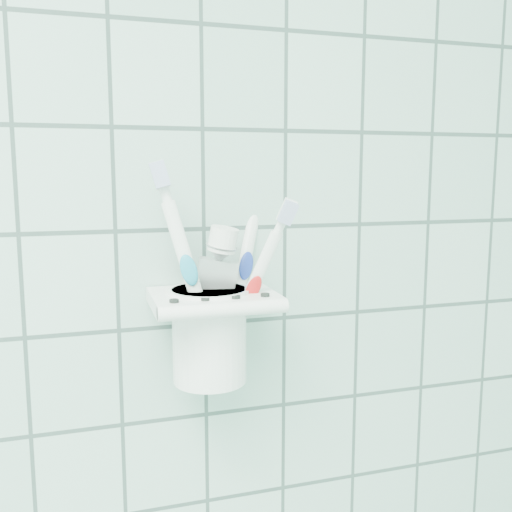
{
  "coord_description": "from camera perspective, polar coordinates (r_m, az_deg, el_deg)",
  "views": [
    {
      "loc": [
        0.53,
        0.6,
        1.42
      ],
      "look_at": [
        0.68,
        1.1,
        1.34
      ],
      "focal_mm": 40.0,
      "sensor_mm": 36.0,
      "label": 1
    }
  ],
  "objects": [
    {
      "name": "holder_bracket",
      "position": [
        0.58,
        -4.33,
        -4.45
      ],
      "size": [
        0.12,
        0.1,
        0.04
      ],
      "color": "white",
      "rests_on": "wall_back"
    },
    {
      "name": "cup",
      "position": [
        0.59,
        -4.68,
        -7.51
      ],
      "size": [
        0.08,
        0.08,
        0.1
      ],
      "color": "white",
      "rests_on": "holder_bracket"
    },
    {
      "name": "toothbrush_pink",
      "position": [
        0.56,
        -3.6,
        -1.17
      ],
      "size": [
        0.06,
        0.03,
        0.22
      ],
      "rotation": [
        -0.08,
        -0.27,
        -0.09
      ],
      "color": "white",
      "rests_on": "cup"
    },
    {
      "name": "toothbrush_blue",
      "position": [
        0.58,
        -3.33,
        -1.0
      ],
      "size": [
        0.07,
        0.06,
        0.22
      ],
      "rotation": [
        -0.25,
        0.31,
        0.06
      ],
      "color": "white",
      "rests_on": "cup"
    },
    {
      "name": "toothbrush_orange",
      "position": [
        0.59,
        -4.15,
        -2.05
      ],
      "size": [
        0.07,
        0.05,
        0.19
      ],
      "rotation": [
        0.22,
        0.37,
        -0.09
      ],
      "color": "white",
      "rests_on": "cup"
    },
    {
      "name": "toothpaste_tube",
      "position": [
        0.59,
        -5.8,
        -3.11
      ],
      "size": [
        0.06,
        0.04,
        0.16
      ],
      "rotation": [
        0.09,
        0.18,
        -0.14
      ],
      "color": "silver",
      "rests_on": "cup"
    }
  ]
}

